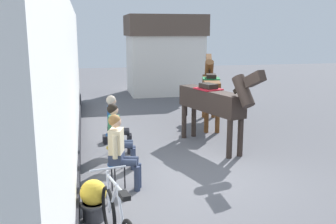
# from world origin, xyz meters

# --- Properties ---
(ground_plane) EXTENTS (40.00, 40.00, 0.00)m
(ground_plane) POSITION_xyz_m (0.00, 3.00, 0.00)
(ground_plane) COLOR #56565B
(pub_facade_wall) EXTENTS (0.34, 14.00, 3.40)m
(pub_facade_wall) POSITION_xyz_m (-2.55, 1.50, 1.54)
(pub_facade_wall) COLOR white
(pub_facade_wall) RESTS_ON ground_plane
(distant_cottage) EXTENTS (3.40, 2.60, 3.50)m
(distant_cottage) POSITION_xyz_m (1.40, 10.18, 1.80)
(distant_cottage) COLOR silver
(distant_cottage) RESTS_ON ground_plane
(seated_visitor_near) EXTENTS (0.61, 0.48, 1.39)m
(seated_visitor_near) POSITION_xyz_m (-1.63, -0.38, 0.78)
(seated_visitor_near) COLOR #194C99
(seated_visitor_near) RESTS_ON ground_plane
(seated_visitor_middle) EXTENTS (0.61, 0.49, 1.39)m
(seated_visitor_middle) POSITION_xyz_m (-1.59, 0.67, 0.78)
(seated_visitor_middle) COLOR gold
(seated_visitor_middle) RESTS_ON ground_plane
(seated_visitor_far) EXTENTS (0.61, 0.49, 1.39)m
(seated_visitor_far) POSITION_xyz_m (-1.54, 1.69, 0.78)
(seated_visitor_far) COLOR #194C99
(seated_visitor_far) RESTS_ON ground_plane
(saddled_horse_near) EXTENTS (1.15, 2.90, 2.06)m
(saddled_horse_near) POSITION_xyz_m (0.83, 1.67, 1.16)
(saddled_horse_near) COLOR #2D231E
(saddled_horse_near) RESTS_ON ground_plane
(saddled_horse_far) EXTENTS (1.08, 2.92, 2.06)m
(saddled_horse_far) POSITION_xyz_m (1.56, 4.08, 1.16)
(saddled_horse_far) COLOR brown
(saddled_horse_far) RESTS_ON ground_plane
(flower_planter_near) EXTENTS (0.43, 0.43, 0.64)m
(flower_planter_near) POSITION_xyz_m (-2.14, -1.48, 0.33)
(flower_planter_near) COLOR #4C4C51
(flower_planter_near) RESTS_ON ground_plane
(satchel_bag) EXTENTS (0.13, 0.28, 0.20)m
(satchel_bag) POSITION_xyz_m (-1.74, 2.61, 0.10)
(satchel_bag) COLOR black
(satchel_bag) RESTS_ON ground_plane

